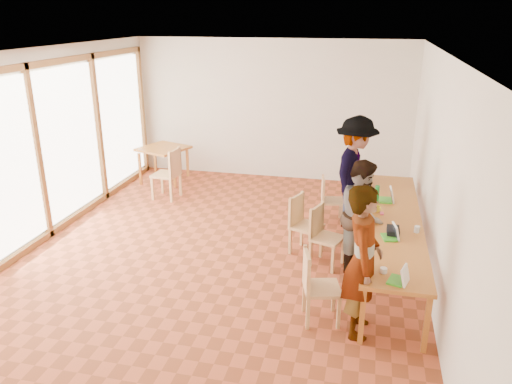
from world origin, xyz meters
TOP-DOWN VIEW (x-y plane):
  - ground at (0.00, 0.00)m, footprint 8.00×8.00m
  - wall_back at (0.00, 4.00)m, footprint 6.00×0.10m
  - wall_front at (0.00, -4.00)m, footprint 6.00×0.10m
  - wall_right at (3.00, 0.00)m, footprint 0.10×8.00m
  - window_wall at (-2.96, 0.00)m, footprint 0.10×8.00m
  - ceiling at (0.00, 0.00)m, footprint 6.00×8.00m
  - communal_table at (2.50, 0.21)m, footprint 0.80×4.00m
  - side_table at (-2.23, 3.17)m, footprint 0.90×0.90m
  - chair_near at (1.58, -1.40)m, footprint 0.51×0.51m
  - chair_mid at (1.52, 0.07)m, footprint 0.53×0.53m
  - chair_far at (1.18, 0.41)m, footprint 0.54×0.54m
  - chair_empty at (1.46, 1.67)m, footprint 0.43×0.43m
  - chair_spare at (-1.65, 2.14)m, footprint 0.51×0.51m
  - person_near at (2.12, -1.49)m, footprint 0.44×0.66m
  - person_mid at (2.07, 0.11)m, footprint 0.64×0.81m
  - person_far at (1.91, 1.58)m, footprint 0.97×1.37m
  - laptop_near at (2.53, -1.60)m, footprint 0.26×0.27m
  - laptop_mid at (2.47, -0.47)m, footprint 0.25×0.27m
  - laptop_far at (2.45, 0.90)m, footprint 0.24×0.27m
  - yellow_mug at (2.28, 0.41)m, footprint 0.13×0.13m
  - green_bottle at (2.27, 0.78)m, footprint 0.07×0.07m
  - clear_glass at (2.80, -0.21)m, footprint 0.07×0.07m
  - condiment_cup at (2.36, -1.42)m, footprint 0.08×0.08m
  - pink_phone at (2.35, 0.35)m, footprint 0.05×0.10m
  - black_pouch at (2.49, -0.35)m, footprint 0.16×0.26m

SIDE VIEW (x-z plane):
  - ground at x=0.00m, z-range 0.00..0.00m
  - chair_empty at x=1.46m, z-range 0.28..0.71m
  - chair_mid at x=1.52m, z-range 0.31..0.79m
  - chair_near at x=1.58m, z-range 0.31..0.79m
  - chair_far at x=1.18m, z-range 0.31..0.80m
  - chair_spare at x=-1.65m, z-range 0.35..0.89m
  - side_table at x=-2.23m, z-range 0.29..1.04m
  - communal_table at x=2.50m, z-range 0.33..1.08m
  - pink_phone at x=2.35m, z-range 0.75..0.76m
  - condiment_cup at x=2.36m, z-range 0.75..0.81m
  - yellow_mug at x=2.28m, z-range 0.75..0.84m
  - clear_glass at x=2.80m, z-range 0.75..0.84m
  - black_pouch at x=2.49m, z-range 0.75..0.84m
  - laptop_near at x=2.53m, z-range 0.71..0.90m
  - person_mid at x=2.07m, z-range 0.00..1.61m
  - laptop_mid at x=2.47m, z-range 0.71..0.90m
  - laptop_far at x=2.45m, z-range 0.70..0.92m
  - green_bottle at x=2.27m, z-range 0.75..1.03m
  - person_near at x=2.12m, z-range 0.00..1.79m
  - person_far at x=1.91m, z-range 0.00..1.92m
  - wall_back at x=0.00m, z-range 0.00..3.00m
  - wall_front at x=0.00m, z-range 0.00..3.00m
  - wall_right at x=3.00m, z-range 0.00..3.00m
  - window_wall at x=-2.96m, z-range 0.00..3.00m
  - ceiling at x=0.00m, z-range 3.00..3.04m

